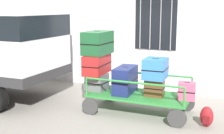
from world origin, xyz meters
TOP-DOWN VIEW (x-y plane):
  - ground_plane at (0.00, 0.00)m, footprint 40.00×40.00m
  - building_wall at (0.00, 2.20)m, footprint 12.00×0.37m
  - luggage_cart at (0.44, 0.05)m, footprint 2.40×1.18m
  - cart_railing at (0.44, 0.05)m, footprint 2.29×1.04m
  - suitcase_left_bottom at (-0.64, 0.03)m, footprint 0.51×0.48m
  - suitcase_left_middle at (-0.64, 0.04)m, footprint 0.47×0.91m
  - suitcase_left_top at (-0.64, 0.09)m, footprint 0.51×0.86m
  - suitcase_midleft_bottom at (0.08, 0.08)m, footprint 0.44×0.87m
  - suitcase_center_bottom at (0.80, 0.05)m, footprint 0.44×0.28m
  - suitcase_center_middle at (0.80, 0.09)m, footprint 0.51×0.62m
  - suitcase_midright_bottom at (1.52, 0.09)m, footprint 0.40×0.32m
  - backpack at (2.00, -0.22)m, footprint 0.27×0.22m

SIDE VIEW (x-z plane):
  - ground_plane at x=0.00m, z-range 0.00..0.00m
  - backpack at x=2.00m, z-range 0.00..0.44m
  - luggage_cart at x=0.44m, z-range 0.15..0.59m
  - suitcase_midright_bottom at x=1.52m, z-range 0.44..0.84m
  - suitcase_left_bottom at x=-0.64m, z-range 0.44..0.85m
  - suitcase_center_bottom at x=0.80m, z-range 0.44..0.85m
  - suitcase_midleft_bottom at x=0.08m, z-range 0.44..1.07m
  - cart_railing at x=0.44m, z-range 0.58..1.01m
  - suitcase_center_middle at x=0.80m, z-range 0.85..1.32m
  - suitcase_left_middle at x=-0.64m, z-range 0.85..1.33m
  - suitcase_left_top at x=-0.64m, z-range 1.33..1.88m
  - building_wall at x=0.00m, z-range 0.00..5.00m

